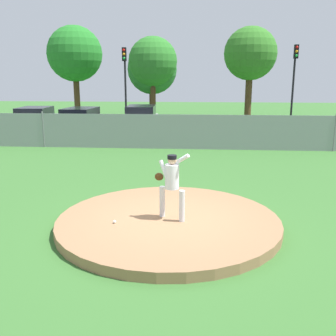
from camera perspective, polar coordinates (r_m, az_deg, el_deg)
The scene contains 16 objects.
ground_plane at distance 14.86m, azimuth 1.88°, elevation 0.03°, with size 80.00×80.00×0.00m, color #386B2D.
asphalt_strip at distance 23.21m, azimuth 2.89°, elevation 4.89°, with size 44.00×7.00×0.01m, color #2B2B2D.
pitchers_mound at distance 9.10m, azimuth 0.06°, elevation -8.05°, with size 5.21×5.21×0.22m, color #99704C.
pitcher_youth at distance 8.71m, azimuth 0.52°, elevation -1.82°, with size 0.81×0.42×1.57m.
baseball at distance 8.80m, azimuth -7.98°, elevation -7.93°, with size 0.07×0.07×0.07m, color white.
chainlink_fence at distance 18.63m, azimuth 2.49°, elevation 5.40°, with size 35.37×0.07×1.78m.
parked_car_silver at distance 24.71m, azimuth -19.14°, elevation 6.56°, with size 2.14×4.25×1.67m.
parked_car_white at distance 23.22m, azimuth -4.01°, elevation 6.97°, with size 1.97×4.53×1.77m.
parked_car_navy at distance 23.78m, azimuth -12.88°, elevation 6.69°, with size 2.05×4.64×1.64m.
traffic_cone_orange at distance 25.12m, azimuth 19.81°, elevation 5.36°, with size 0.40×0.40×0.55m.
traffic_light_near at distance 27.46m, azimuth -6.44°, elevation 13.79°, with size 0.28×0.46×5.40m.
traffic_light_far at distance 28.13m, azimuth 18.31°, elevation 13.38°, with size 0.28×0.46×5.54m.
tree_broad_left at distance 34.79m, azimuth -13.74°, elevation 16.17°, with size 4.66×4.66×7.69m.
tree_bushy_near at distance 31.83m, azimuth -2.37°, elevation 14.45°, with size 3.98×3.98×6.03m.
tree_broad_right at distance 30.55m, azimuth -2.28°, elevation 15.55°, with size 3.75×3.75×6.48m.
tree_tall_centre at distance 33.23m, azimuth 12.17°, elevation 16.27°, with size 4.30×4.30×7.46m.
Camera 1 is at (0.67, -8.44, 3.44)m, focal length 40.89 mm.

